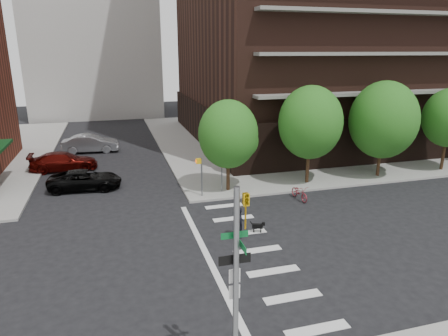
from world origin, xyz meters
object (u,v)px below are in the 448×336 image
object	(u,v)px
parked_car_silver	(91,143)
dog_walker	(240,223)
traffic_signal	(237,305)
parked_car_black	(85,180)
parked_car_maroon	(64,161)
scooter	(300,192)

from	to	relation	value
parked_car_silver	dog_walker	distance (m)	22.63
traffic_signal	parked_car_silver	distance (m)	30.72
parked_car_silver	dog_walker	world-z (taller)	parked_car_silver
parked_car_black	dog_walker	size ratio (longest dim) A/B	3.00
parked_car_maroon	dog_walker	bearing A→B (deg)	-148.06
parked_car_black	traffic_signal	bearing A→B (deg)	-159.57
traffic_signal	parked_car_maroon	bearing A→B (deg)	105.76
traffic_signal	parked_car_maroon	world-z (taller)	traffic_signal
scooter	dog_walker	bearing A→B (deg)	-147.75
scooter	traffic_signal	bearing A→B (deg)	-127.72
traffic_signal	parked_car_maroon	xyz separation A→B (m)	(-6.92, 24.53, -1.94)
parked_car_black	dog_walker	xyz separation A→B (m)	(8.11, -10.09, 0.14)
traffic_signal	parked_car_black	size ratio (longest dim) A/B	1.21
scooter	dog_walker	xyz separation A→B (m)	(-5.46, -4.14, 0.33)
parked_car_maroon	scooter	world-z (taller)	parked_car_maroon
traffic_signal	scooter	xyz separation A→B (m)	(8.54, 13.26, -2.21)
parked_car_maroon	parked_car_silver	distance (m)	6.02
parked_car_maroon	scooter	distance (m)	19.13
traffic_signal	scooter	world-z (taller)	traffic_signal
traffic_signal	scooter	bearing A→B (deg)	57.23
scooter	parked_car_maroon	bearing A→B (deg)	138.96
parked_car_maroon	parked_car_silver	xyz separation A→B (m)	(1.89, 5.72, 0.10)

